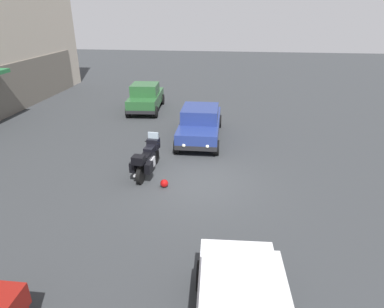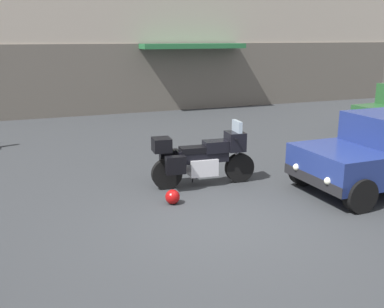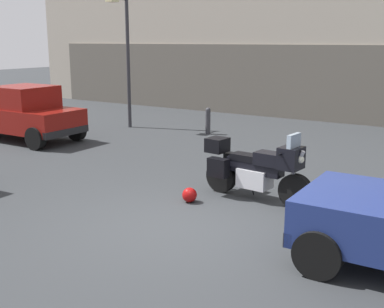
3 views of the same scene
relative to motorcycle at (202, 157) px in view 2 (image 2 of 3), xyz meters
The scene contains 3 objects.
ground_plane 2.08m from the motorcycle, 102.81° to the right, with size 80.00×80.00×0.00m, color #2D3033.
motorcycle is the anchor object (origin of this frame).
helmet 1.33m from the motorcycle, 139.25° to the right, with size 0.28×0.28×0.28m, color #990C0C.
Camera 2 is at (-3.08, -6.44, 3.08)m, focal length 41.86 mm.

